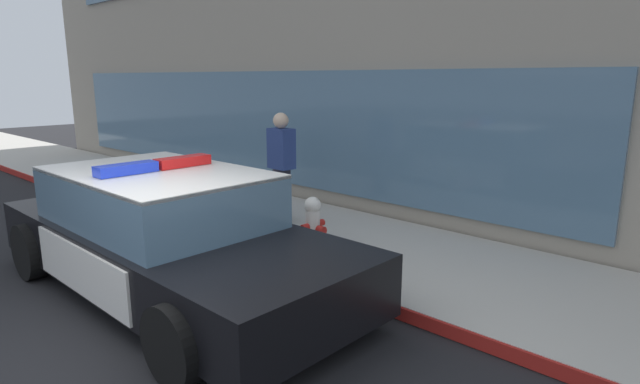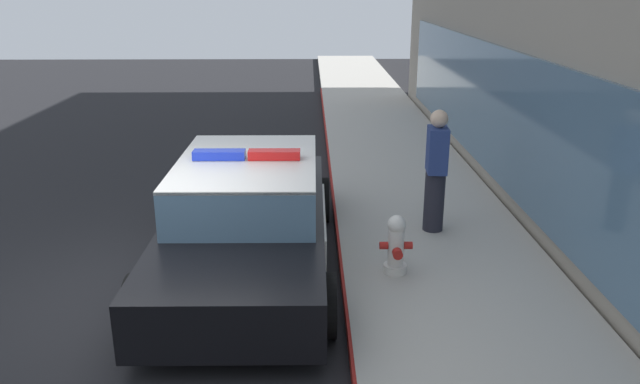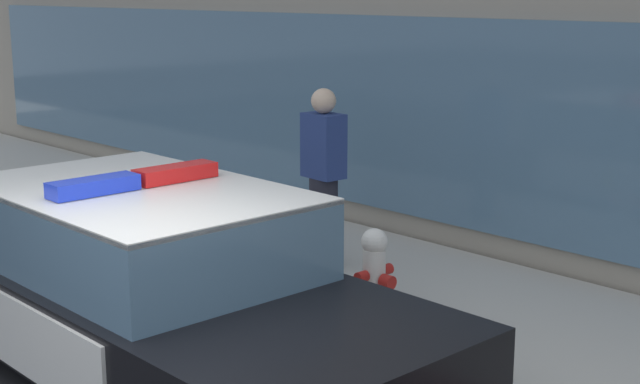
# 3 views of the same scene
# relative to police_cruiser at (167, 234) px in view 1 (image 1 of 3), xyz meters

# --- Properties ---
(ground) EXTENTS (48.00, 48.00, 0.00)m
(ground) POSITION_rel_police_cruiser_xyz_m (1.06, -1.00, -0.68)
(ground) COLOR black
(sidewalk) EXTENTS (48.00, 2.64, 0.15)m
(sidewalk) POSITION_rel_police_cruiser_xyz_m (1.06, 2.50, -0.60)
(sidewalk) COLOR #B2ADA3
(sidewalk) RESTS_ON ground
(curb_red_paint) EXTENTS (28.80, 0.04, 0.14)m
(curb_red_paint) POSITION_rel_police_cruiser_xyz_m (1.06, 1.17, -0.60)
(curb_red_paint) COLOR maroon
(curb_red_paint) RESTS_ON ground
(storefront_building) EXTENTS (22.87, 9.89, 6.82)m
(storefront_building) POSITION_rel_police_cruiser_xyz_m (-0.52, 8.77, 2.73)
(storefront_building) COLOR gray
(storefront_building) RESTS_ON ground
(police_cruiser) EXTENTS (4.90, 2.14, 1.49)m
(police_cruiser) POSITION_rel_police_cruiser_xyz_m (0.00, 0.00, 0.00)
(police_cruiser) COLOR black
(police_cruiser) RESTS_ON ground
(fire_hydrant) EXTENTS (0.34, 0.39, 0.73)m
(fire_hydrant) POSITION_rel_police_cruiser_xyz_m (0.54, 1.80, -0.18)
(fire_hydrant) COLOR silver
(fire_hydrant) RESTS_ON sidewalk
(pedestrian_on_sidewalk) EXTENTS (0.42, 0.29, 1.71)m
(pedestrian_on_sidewalk) POSITION_rel_police_cruiser_xyz_m (-0.81, 2.51, 0.33)
(pedestrian_on_sidewalk) COLOR #23232D
(pedestrian_on_sidewalk) RESTS_ON sidewalk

